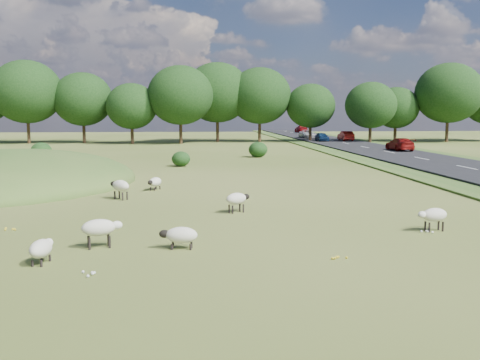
% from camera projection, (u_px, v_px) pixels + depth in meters
% --- Properties ---
extents(ground, '(160.00, 160.00, 0.00)m').
position_uv_depth(ground, '(197.00, 168.00, 42.07)').
color(ground, '#3E531A').
rests_on(ground, ground).
extents(mound, '(16.00, 20.00, 4.00)m').
position_uv_depth(mound, '(5.00, 182.00, 33.15)').
color(mound, '#33561E').
rests_on(mound, ground).
extents(road, '(8.00, 150.00, 0.25)m').
position_uv_depth(road, '(396.00, 155.00, 53.63)').
color(road, black).
rests_on(road, ground).
extents(treeline, '(96.28, 14.66, 11.70)m').
position_uv_depth(treeline, '(188.00, 97.00, 76.19)').
color(treeline, black).
rests_on(treeline, ground).
extents(shrubs, '(22.27, 10.04, 1.56)m').
position_uv_depth(shrubs, '(152.00, 152.00, 49.18)').
color(shrubs, black).
rests_on(shrubs, ground).
extents(sheep_0, '(1.26, 0.65, 0.71)m').
position_uv_depth(sheep_0, '(180.00, 235.00, 16.87)').
color(sheep_0, beige).
rests_on(sheep_0, ground).
extents(sheep_1, '(0.93, 1.28, 0.72)m').
position_uv_depth(sheep_1, '(155.00, 182.00, 29.77)').
color(sheep_1, beige).
rests_on(sheep_1, ground).
extents(sheep_2, '(1.23, 1.26, 0.97)m').
position_uv_depth(sheep_2, '(120.00, 186.00, 26.55)').
color(sheep_2, beige).
rests_on(sheep_2, ground).
extents(sheep_3, '(0.67, 1.26, 0.70)m').
position_uv_depth(sheep_3, '(41.00, 248.00, 15.23)').
color(sheep_3, beige).
rests_on(sheep_3, ground).
extents(sheep_4, '(1.35, 0.84, 0.93)m').
position_uv_depth(sheep_4, '(100.00, 228.00, 16.98)').
color(sheep_4, beige).
rests_on(sheep_4, ground).
extents(sheep_5, '(1.23, 0.70, 0.86)m').
position_uv_depth(sheep_5, '(434.00, 215.00, 19.39)').
color(sheep_5, beige).
rests_on(sheep_5, ground).
extents(sheep_6, '(1.22, 0.98, 0.87)m').
position_uv_depth(sheep_6, '(237.00, 199.00, 22.99)').
color(sheep_6, beige).
rests_on(sheep_6, ground).
extents(car_0, '(1.47, 4.22, 1.39)m').
position_uv_depth(car_0, '(346.00, 136.00, 78.18)').
color(car_0, maroon).
rests_on(car_0, road).
extents(car_1, '(2.14, 4.65, 1.29)m').
position_uv_depth(car_1, '(307.00, 134.00, 86.81)').
color(car_1, silver).
rests_on(car_1, road).
extents(car_2, '(1.48, 3.68, 1.25)m').
position_uv_depth(car_2, '(322.00, 137.00, 76.81)').
color(car_2, navy).
rests_on(car_2, road).
extents(car_3, '(2.04, 5.02, 1.46)m').
position_uv_depth(car_3, '(301.00, 129.00, 110.57)').
color(car_3, maroon).
rests_on(car_3, road).
extents(car_4, '(1.89, 4.66, 1.35)m').
position_uv_depth(car_4, '(400.00, 144.00, 57.60)').
color(car_4, maroon).
rests_on(car_4, road).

